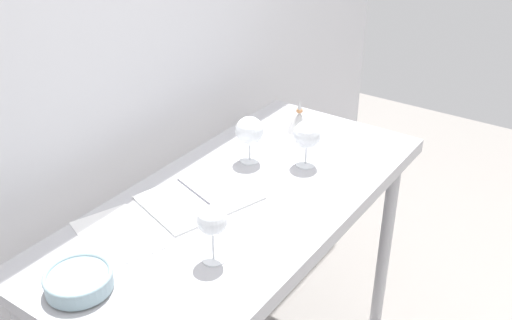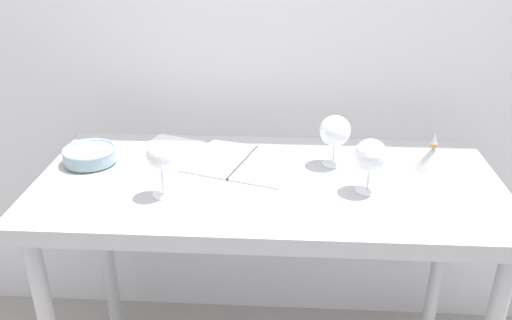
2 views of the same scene
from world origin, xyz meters
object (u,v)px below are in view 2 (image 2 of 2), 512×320
at_px(decanter_funnel, 432,158).
at_px(tasting_bowl, 90,155).
at_px(tasting_sheet_upper, 161,152).
at_px(wine_glass_far_right, 335,132).
at_px(open_notebook, 243,162).
at_px(wine_glass_near_right, 371,157).
at_px(wine_glass_near_left, 161,157).

bearing_deg(decanter_funnel, tasting_bowl, -179.10).
bearing_deg(tasting_sheet_upper, tasting_bowl, -135.68).
height_order(wine_glass_far_right, decanter_funnel, wine_glass_far_right).
xyz_separation_m(tasting_sheet_upper, tasting_bowl, (-0.21, -0.09, 0.03)).
relative_size(wine_glass_far_right, decanter_funnel, 1.36).
height_order(open_notebook, decanter_funnel, decanter_funnel).
xyz_separation_m(wine_glass_near_right, decanter_funnel, (0.22, 0.16, -0.07)).
height_order(wine_glass_near_left, decanter_funnel, wine_glass_near_left).
distance_m(wine_glass_near_right, tasting_sheet_upper, 0.70).
bearing_deg(tasting_sheet_upper, decanter_funnel, 15.23).
distance_m(wine_glass_far_right, decanter_funnel, 0.31).
relative_size(wine_glass_near_right, tasting_bowl, 0.95).
xyz_separation_m(open_notebook, tasting_bowl, (-0.49, -0.02, 0.02)).
xyz_separation_m(open_notebook, decanter_funnel, (0.59, -0.01, 0.04)).
bearing_deg(tasting_bowl, wine_glass_near_right, -9.18).
distance_m(tasting_sheet_upper, decanter_funnel, 0.87).
bearing_deg(wine_glass_near_right, tasting_sheet_upper, 160.45).
height_order(wine_glass_near_right, open_notebook, wine_glass_near_right).
distance_m(wine_glass_near_left, tasting_sheet_upper, 0.32).
bearing_deg(wine_glass_near_left, open_notebook, 46.64).
xyz_separation_m(wine_glass_near_left, open_notebook, (0.21, 0.22, -0.12)).
distance_m(wine_glass_far_right, tasting_bowl, 0.78).
height_order(open_notebook, tasting_sheet_upper, open_notebook).
height_order(wine_glass_far_right, open_notebook, wine_glass_far_right).
bearing_deg(wine_glass_near_right, wine_glass_near_left, -174.10).
relative_size(open_notebook, tasting_sheet_upper, 1.46).
height_order(wine_glass_near_right, tasting_sheet_upper, wine_glass_near_right).
distance_m(wine_glass_far_right, wine_glass_near_left, 0.55).
height_order(wine_glass_near_left, tasting_bowl, wine_glass_near_left).
distance_m(tasting_sheet_upper, tasting_bowl, 0.23).
bearing_deg(wine_glass_far_right, wine_glass_near_left, -154.85).
distance_m(tasting_bowl, decanter_funnel, 1.08).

